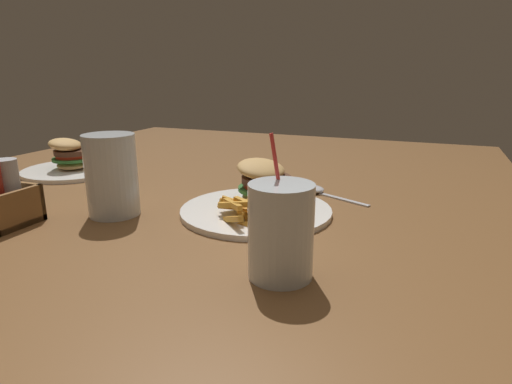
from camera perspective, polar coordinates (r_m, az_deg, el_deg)
The scene contains 7 objects.
dining_table at distance 0.99m, azimuth -7.51°, elevation -5.06°, with size 1.66×1.38×0.78m.
meal_plate_near at distance 0.79m, azimuth 0.46°, elevation -0.74°, with size 0.27×0.27×0.09m.
beer_glass at distance 0.80m, azimuth -18.66°, elevation 1.86°, with size 0.09×0.09×0.14m.
juice_glass at distance 0.53m, azimuth 3.32°, elevation -5.57°, with size 0.08×0.08×0.18m.
spoon at distance 0.91m, azimuth 7.97°, elevation 0.27°, with size 0.09×0.16×0.01m.
meal_plate_far at distance 1.18m, azimuth -23.26°, elevation 3.64°, with size 0.25×0.25×0.09m.
condiment_caddy at distance 0.83m, azimuth -30.92°, elevation -1.06°, with size 0.10×0.10×0.11m.
Camera 1 is at (-0.80, -0.46, 1.03)m, focal length 30.00 mm.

